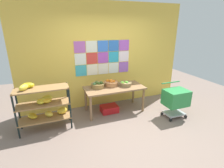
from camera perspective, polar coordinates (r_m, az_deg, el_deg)
ground at (r=3.79m, az=6.52°, el=-16.65°), size 9.39×9.39×0.00m
back_wall_with_art at (r=4.74m, az=-2.37°, el=9.25°), size 4.63×0.07×2.80m
banana_shelf_unit at (r=3.98m, az=-21.95°, el=-6.07°), size 1.09×0.44×1.09m
display_table at (r=4.46m, az=0.81°, el=-2.03°), size 1.54×0.70×0.68m
fruit_basket_right at (r=4.51m, az=4.54°, el=0.06°), size 0.32×0.32×0.14m
fruit_basket_left at (r=4.39m, az=-4.75°, el=-0.33°), size 0.35×0.35×0.18m
fruit_basket_back_right at (r=4.52m, az=-0.29°, el=0.34°), size 0.38×0.38×0.18m
produce_crate_under_table at (r=4.61m, az=-0.90°, el=-8.26°), size 0.45×0.33×0.17m
shopping_cart at (r=4.49m, az=20.50°, el=-4.62°), size 0.56×0.48×0.85m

